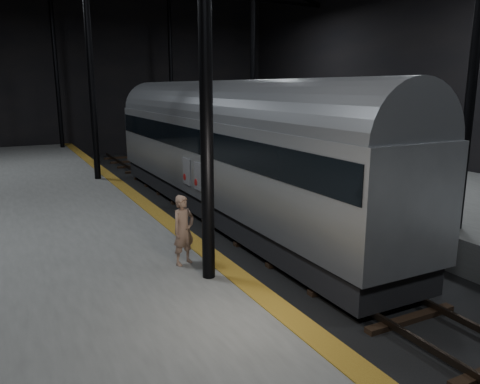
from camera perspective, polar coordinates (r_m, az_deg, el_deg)
ground at (r=15.27m, az=3.39°, el=-5.94°), size 44.00×44.00×0.00m
platform_left at (r=13.18m, az=-26.24°, el=-8.06°), size 9.00×43.80×1.00m
platform_right at (r=19.90m, az=22.36°, el=-0.97°), size 9.00×43.80×1.00m
tactile_strip at (r=13.67m, az=-8.40°, el=-3.89°), size 0.50×43.80×0.01m
track at (r=15.25m, az=3.39°, el=-5.70°), size 2.40×43.00×0.24m
train at (r=17.60m, az=-2.15°, el=5.87°), size 2.80×18.66×4.99m
woman at (r=10.44m, az=-6.90°, el=-4.63°), size 0.67×0.55×1.57m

